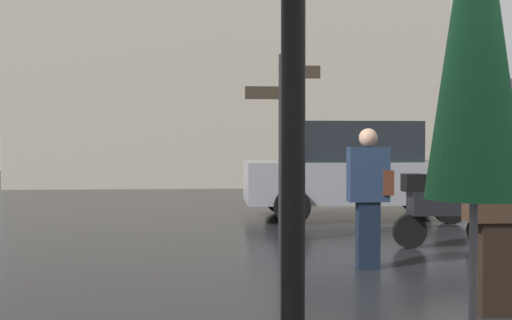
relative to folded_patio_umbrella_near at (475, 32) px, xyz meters
name	(u,v)px	position (x,y,z in m)	size (l,w,h in m)	color
folded_patio_umbrella_near	(475,32)	(0.00, 0.00, 0.00)	(0.43, 0.43, 2.75)	black
pedestrian_with_umbrella	(495,131)	(1.14, 2.12, -0.39)	(0.90, 0.90, 1.99)	black
pedestrian_with_bag	(369,189)	(0.60, 3.97, -1.00)	(0.49, 0.24, 1.59)	black
parked_scooter	(444,207)	(1.97, 5.23, -1.34)	(1.50, 0.32, 1.23)	black
parked_car_left	(356,169)	(1.56, 8.50, -0.97)	(4.37, 1.98, 1.83)	gray
street_signpost	(282,128)	(-0.18, 5.80, -0.26)	(1.08, 0.08, 2.70)	black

